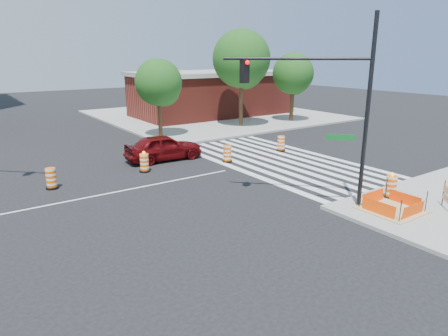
{
  "coord_description": "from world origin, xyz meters",
  "views": [
    {
      "loc": [
        -5.28,
        -17.54,
        6.25
      ],
      "look_at": [
        4.47,
        -3.55,
        1.4
      ],
      "focal_mm": 32.0,
      "sensor_mm": 36.0,
      "label": 1
    }
  ],
  "objects": [
    {
      "name": "ground",
      "position": [
        0.0,
        0.0,
        0.0
      ],
      "size": [
        120.0,
        120.0,
        0.0
      ],
      "primitive_type": "plane",
      "color": "black",
      "rests_on": "ground"
    },
    {
      "name": "sidewalk_ne",
      "position": [
        18.0,
        18.0,
        0.07
      ],
      "size": [
        22.0,
        22.0,
        0.15
      ],
      "primitive_type": "cube",
      "color": "gray",
      "rests_on": "ground"
    },
    {
      "name": "crosswalk_east",
      "position": [
        10.95,
        0.0,
        0.01
      ],
      "size": [
        6.75,
        13.5,
        0.01
      ],
      "color": "silver",
      "rests_on": "ground"
    },
    {
      "name": "lane_centerline",
      "position": [
        0.0,
        0.0,
        0.01
      ],
      "size": [
        14.0,
        0.12,
        0.01
      ],
      "primitive_type": "cube",
      "color": "silver",
      "rests_on": "ground"
    },
    {
      "name": "excavation_pit",
      "position": [
        9.0,
        -9.0,
        0.22
      ],
      "size": [
        2.2,
        2.2,
        0.9
      ],
      "color": "tan",
      "rests_on": "ground"
    },
    {
      "name": "brick_storefront",
      "position": [
        18.0,
        18.0,
        2.32
      ],
      "size": [
        16.5,
        8.5,
        4.6
      ],
      "color": "maroon",
      "rests_on": "ground"
    },
    {
      "name": "red_coupe",
      "position": [
        5.29,
        4.1,
        0.8
      ],
      "size": [
        4.78,
        2.12,
        1.6
      ],
      "primitive_type": "imported",
      "rotation": [
        0.0,
        0.0,
        1.52
      ],
      "color": "#520709",
      "rests_on": "ground"
    },
    {
      "name": "signal_pole_se",
      "position": [
        7.19,
        -6.77,
        4.71
      ],
      "size": [
        4.23,
        4.17,
        7.68
      ],
      "rotation": [
        0.0,
        0.0,
        2.36
      ],
      "color": "black",
      "rests_on": "ground"
    },
    {
      "name": "pit_drum",
      "position": [
        10.24,
        -8.1,
        0.63
      ],
      "size": [
        0.59,
        0.59,
        1.16
      ],
      "color": "black",
      "rests_on": "ground"
    },
    {
      "name": "barricade",
      "position": [
        10.97,
        -10.18,
        0.75
      ],
      "size": [
        0.67,
        0.7,
        1.09
      ],
      "rotation": [
        0.0,
        0.0,
        0.81
      ],
      "color": "#FC6005",
      "rests_on": "ground"
    },
    {
      "name": "tree_north_c",
      "position": [
        8.19,
        10.39,
        4.04
      ],
      "size": [
        3.56,
        3.54,
        6.01
      ],
      "color": "#382314",
      "rests_on": "ground"
    },
    {
      "name": "tree_north_d",
      "position": [
        16.1,
        10.51,
        5.63
      ],
      "size": [
        4.93,
        4.93,
        8.39
      ],
      "color": "#382314",
      "rests_on": "ground"
    },
    {
      "name": "tree_north_e",
      "position": [
        21.78,
        10.03,
        4.33
      ],
      "size": [
        3.84,
        3.8,
        6.46
      ],
      "color": "#382314",
      "rests_on": "ground"
    },
    {
      "name": "median_drum_2",
      "position": [
        -1.64,
        2.26,
        0.48
      ],
      "size": [
        0.6,
        0.6,
        1.02
      ],
      "color": "black",
      "rests_on": "ground"
    },
    {
      "name": "median_drum_3",
      "position": [
        3.24,
        2.37,
        0.49
      ],
      "size": [
        0.6,
        0.6,
        1.18
      ],
      "color": "black",
      "rests_on": "ground"
    },
    {
      "name": "median_drum_4",
      "position": [
        8.21,
        1.48,
        0.48
      ],
      "size": [
        0.6,
        0.6,
        1.02
      ],
      "color": "black",
      "rests_on": "ground"
    },
    {
      "name": "median_drum_5",
      "position": [
        12.84,
        1.76,
        0.48
      ],
      "size": [
        0.6,
        0.6,
        1.02
      ],
      "color": "black",
      "rests_on": "ground"
    }
  ]
}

